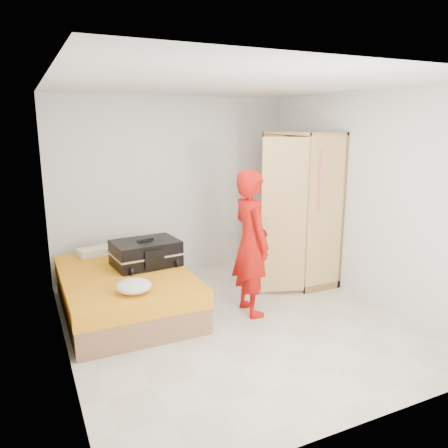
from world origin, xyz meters
name	(u,v)px	position (x,y,z in m)	size (l,w,h in m)	color
room	(234,210)	(0.00, 0.00, 1.30)	(4.00, 4.02, 2.60)	beige
bed	(126,291)	(-1.05, 0.79, 0.25)	(1.42, 2.02, 0.50)	#936242
wardrobe	(298,211)	(1.45, 0.87, 1.00)	(1.15, 1.20, 2.10)	#D9B469
person	(251,243)	(0.29, 0.13, 0.86)	(0.62, 0.41, 1.71)	#B70D0B
suitcase	(146,253)	(-0.75, 0.92, 0.65)	(0.84, 0.66, 0.34)	black
round_cushion	(134,286)	(-1.11, 0.09, 0.57)	(0.36, 0.36, 0.14)	silver
pillow	(97,251)	(-1.22, 1.64, 0.55)	(0.50, 0.26, 0.09)	silver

